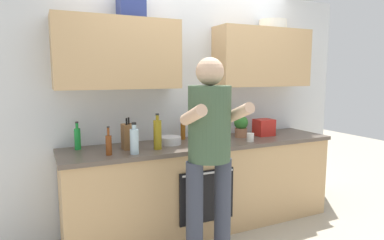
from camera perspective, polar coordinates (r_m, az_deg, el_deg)
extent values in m
plane|color=#B2A893|center=(3.68, 2.15, -17.67)|extent=(12.00, 12.00, 0.00)
cube|color=silver|center=(3.66, -0.33, 2.61)|extent=(4.00, 0.06, 2.50)
cube|color=tan|center=(3.20, -12.60, 11.09)|extent=(1.15, 0.32, 0.65)
cube|color=tan|center=(3.91, 12.07, 10.48)|extent=(1.15, 0.32, 0.65)
cylinder|color=silver|center=(4.02, 13.74, 15.71)|extent=(0.31, 0.31, 0.10)
cube|color=navy|center=(3.29, -10.48, 18.92)|extent=(0.24, 0.20, 0.25)
cube|color=tan|center=(3.51, 2.19, -11.32)|extent=(2.80, 0.60, 0.86)
cube|color=brown|center=(3.39, 2.23, -4.13)|extent=(2.84, 0.64, 0.04)
cube|color=black|center=(3.19, 2.60, -12.98)|extent=(0.56, 0.02, 0.50)
cylinder|color=silver|center=(3.09, 2.83, -9.13)|extent=(0.52, 0.02, 0.02)
cylinder|color=#383D4C|center=(2.77, 0.44, -16.26)|extent=(0.14, 0.14, 0.90)
cylinder|color=#383D4C|center=(2.89, 5.27, -15.30)|extent=(0.14, 0.14, 0.90)
cylinder|color=#3F593F|center=(2.62, 3.02, -0.60)|extent=(0.34, 0.34, 0.60)
sphere|color=#D8AD8C|center=(2.59, 3.09, 8.36)|extent=(0.22, 0.22, 0.22)
cylinder|color=#D8AD8C|center=(2.41, 0.19, 0.82)|extent=(0.09, 0.31, 0.19)
cylinder|color=#D8AD8C|center=(2.61, 8.17, 1.27)|extent=(0.09, 0.31, 0.19)
cylinder|color=olive|center=(3.05, -5.97, -2.56)|extent=(0.07, 0.07, 0.27)
cylinder|color=olive|center=(3.03, -6.01, 0.39)|extent=(0.03, 0.03, 0.05)
cylinder|color=black|center=(3.02, -6.02, 0.97)|extent=(0.03, 0.03, 0.01)
cylinder|color=silver|center=(2.90, -9.91, -3.68)|extent=(0.08, 0.08, 0.22)
cylinder|color=silver|center=(2.88, -9.97, -1.17)|extent=(0.04, 0.04, 0.04)
cylinder|color=black|center=(2.88, -9.98, -0.60)|extent=(0.04, 0.04, 0.02)
cylinder|color=#8C4C14|center=(3.50, -1.56, -1.86)|extent=(0.05, 0.05, 0.19)
cylinder|color=#8C4C14|center=(3.49, -1.57, -0.02)|extent=(0.03, 0.03, 0.04)
cylinder|color=black|center=(3.48, -1.57, 0.42)|extent=(0.03, 0.03, 0.01)
cylinder|color=#471419|center=(3.29, 2.36, -1.96)|extent=(0.06, 0.06, 0.25)
cylinder|color=#471419|center=(3.27, 2.37, 0.45)|extent=(0.04, 0.04, 0.03)
cylinder|color=black|center=(3.27, 2.38, 0.89)|extent=(0.04, 0.04, 0.02)
cylinder|color=#198C33|center=(3.20, -19.13, -3.12)|extent=(0.06, 0.06, 0.20)
cylinder|color=#198C33|center=(3.18, -19.23, -0.95)|extent=(0.03, 0.03, 0.05)
cylinder|color=black|center=(3.18, -19.25, -0.38)|extent=(0.03, 0.03, 0.01)
cylinder|color=brown|center=(2.91, -14.16, -4.26)|extent=(0.05, 0.05, 0.17)
cylinder|color=brown|center=(2.89, -14.24, -1.95)|extent=(0.02, 0.02, 0.07)
cylinder|color=black|center=(2.88, -14.27, -1.17)|extent=(0.02, 0.02, 0.01)
cylinder|color=#33598C|center=(3.60, 4.51, -2.26)|extent=(0.07, 0.07, 0.11)
cylinder|color=white|center=(3.45, 10.02, -2.96)|extent=(0.07, 0.07, 0.09)
cylinder|color=silver|center=(3.28, -3.85, -3.53)|extent=(0.22, 0.22, 0.08)
cube|color=brown|center=(3.10, -10.98, -2.84)|extent=(0.10, 0.14, 0.23)
cylinder|color=black|center=(3.06, -11.23, -0.24)|extent=(0.02, 0.02, 0.06)
cylinder|color=black|center=(3.10, -10.87, -0.12)|extent=(0.02, 0.02, 0.06)
cylinder|color=#9E6647|center=(3.67, 8.41, -2.17)|extent=(0.13, 0.13, 0.10)
sphere|color=#2D6B28|center=(3.65, 8.45, -0.44)|extent=(0.15, 0.15, 0.15)
cube|color=red|center=(3.82, 12.28, -1.24)|extent=(0.20, 0.17, 0.18)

